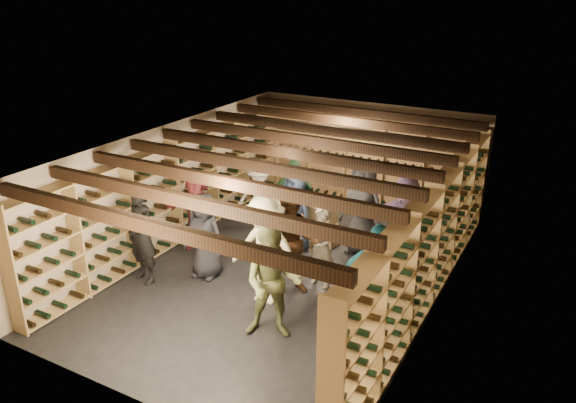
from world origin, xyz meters
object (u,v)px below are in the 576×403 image
at_px(person_3, 265,250).
at_px(person_6, 295,211).
at_px(person_1, 142,235).
at_px(crate_loose, 325,240).
at_px(crate_stack_left, 324,222).
at_px(person_7, 322,247).
at_px(person_2, 273,283).
at_px(person_8, 293,243).
at_px(person_0, 204,236).
at_px(person_9, 260,197).
at_px(person_12, 363,208).
at_px(crate_stack_right, 317,235).
at_px(person_4, 375,285).
at_px(person_10, 294,199).
at_px(person_5, 197,211).
at_px(person_11, 405,220).

height_order(person_3, person_6, person_3).
bearing_deg(person_1, crate_loose, 65.83).
relative_size(crate_stack_left, person_7, 0.46).
bearing_deg(person_2, person_8, 83.72).
relative_size(person_0, person_7, 1.07).
bearing_deg(person_0, person_9, 92.64).
distance_m(person_9, person_12, 2.33).
bearing_deg(person_0, crate_stack_right, 59.72).
bearing_deg(person_9, person_0, -109.13).
bearing_deg(person_4, person_8, 142.15).
bearing_deg(person_0, person_1, -144.48).
xyz_separation_m(crate_stack_left, person_3, (0.21, -2.72, 0.60)).
relative_size(person_0, person_9, 1.06).
height_order(crate_loose, person_10, person_10).
distance_m(crate_loose, person_6, 0.97).
bearing_deg(person_7, crate_stack_left, 123.13).
bearing_deg(person_4, person_1, 167.62).
relative_size(crate_stack_left, person_5, 0.42).
distance_m(crate_loose, person_3, 2.57).
bearing_deg(person_0, person_10, 72.01).
bearing_deg(person_1, person_3, 24.58).
bearing_deg(person_9, person_1, -126.91).
height_order(person_6, person_8, person_8).
xyz_separation_m(crate_stack_left, person_12, (0.94, -0.29, 0.61)).
bearing_deg(person_2, person_1, 151.78).
xyz_separation_m(person_4, person_5, (-4.14, 1.26, -0.14)).
bearing_deg(person_6, person_4, -19.46).
bearing_deg(person_9, person_10, -24.39).
xyz_separation_m(person_9, person_10, (0.82, 0.00, 0.10)).
bearing_deg(person_12, person_5, -140.77).
height_order(person_3, person_9, person_3).
distance_m(person_2, person_10, 3.50).
distance_m(person_6, person_11, 2.10).
xyz_separation_m(person_5, person_8, (2.43, -0.56, 0.10)).
distance_m(crate_stack_right, person_12, 1.23).
bearing_deg(person_5, person_11, 7.85).
bearing_deg(person_8, person_5, 142.77).
relative_size(crate_stack_left, person_3, 0.36).
distance_m(person_1, person_4, 4.21).
xyz_separation_m(crate_stack_right, crate_loose, (0.18, 0.00, -0.08)).
distance_m(person_6, person_12, 1.31).
bearing_deg(person_7, person_5, -173.52).
distance_m(person_5, person_6, 1.92).
height_order(person_1, person_2, person_2).
xyz_separation_m(crate_stack_right, person_8, (0.48, -1.95, 0.74)).
distance_m(person_5, person_11, 3.99).
distance_m(person_0, person_5, 1.15).
xyz_separation_m(person_3, person_4, (1.97, -0.21, 0.02)).
distance_m(person_3, person_12, 2.54).
height_order(crate_loose, person_1, person_1).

